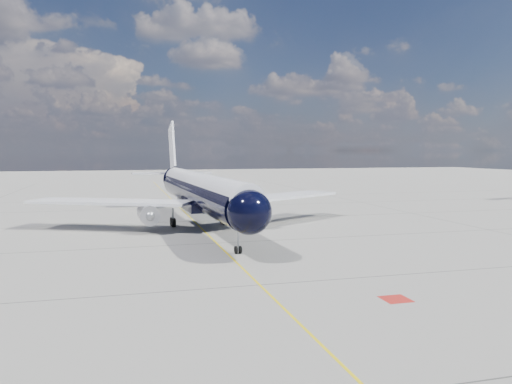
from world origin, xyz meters
TOP-DOWN VIEW (x-y plane):
  - ground at (0.00, 30.00)m, footprint 320.00×320.00m
  - taxiway_centerline at (0.00, 25.00)m, footprint 0.16×160.00m
  - red_marking at (6.80, -10.00)m, footprint 1.60×1.60m
  - main_airliner at (0.04, 21.26)m, footprint 37.07×45.16m

SIDE VIEW (x-z plane):
  - ground at x=0.00m, z-range 0.00..0.00m
  - taxiway_centerline at x=0.00m, z-range 0.00..0.01m
  - red_marking at x=6.80m, z-range 0.00..0.01m
  - main_airliner at x=0.04m, z-range -2.47..10.57m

